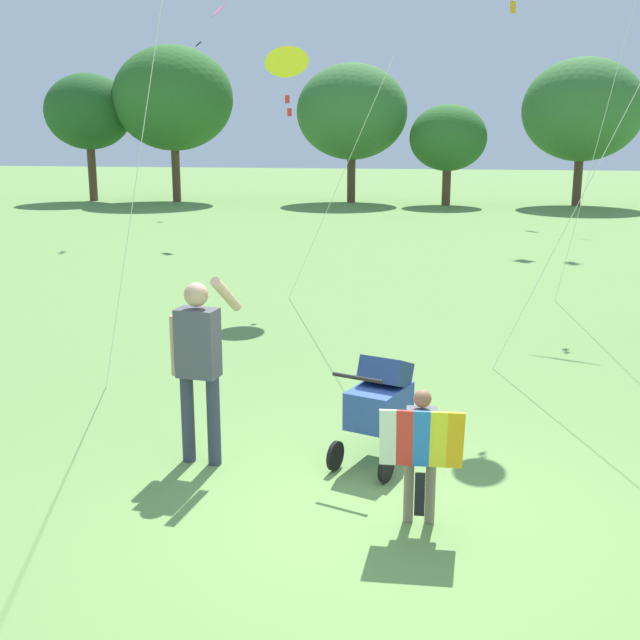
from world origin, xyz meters
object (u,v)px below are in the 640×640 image
Objects in this scene: child_with_butterfly_kite at (421,445)px; stroller at (380,400)px; kite_blue_high at (287,63)px; person_adult_flyer at (199,356)px.

stroller is (-0.43, 1.21, -0.07)m from child_with_butterfly_kite.
stroller is 0.25× the size of kite_blue_high.
kite_blue_high reaches higher than stroller.
stroller is (1.66, 0.31, -0.44)m from person_adult_flyer.
child_with_butterfly_kite is at bearing -71.76° from kite_blue_high.
kite_blue_high is at bearing 108.02° from stroller.
child_with_butterfly_kite reaches higher than stroller.
kite_blue_high reaches higher than child_with_butterfly_kite.
kite_blue_high is (-2.35, 7.23, 3.62)m from stroller.
kite_blue_high is (-0.69, 7.55, 3.17)m from person_adult_flyer.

